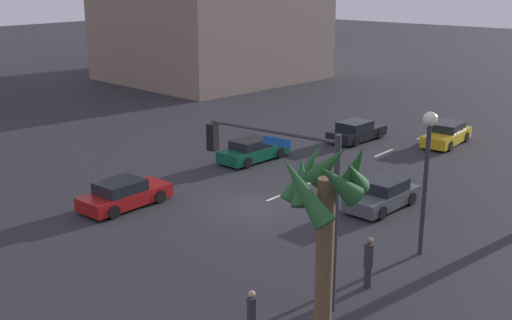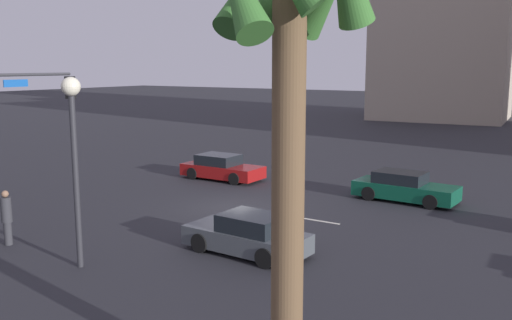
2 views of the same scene
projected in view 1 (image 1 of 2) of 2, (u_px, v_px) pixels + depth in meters
The scene contains 15 objects.
ground_plane at pixel (254, 206), 30.44m from camera, with size 220.00×220.00×0.00m, color #28282D.
lane_stripe_0 at pixel (425, 136), 43.59m from camera, with size 2.57×0.14×0.01m, color silver.
lane_stripe_1 at pixel (384, 153), 39.46m from camera, with size 2.26×0.14×0.01m, color silver.
lane_stripe_2 at pixel (304, 186), 33.36m from camera, with size 1.96×0.14×0.01m, color silver.
lane_stripe_3 at pixel (281, 195), 31.97m from camera, with size 2.28×0.14×0.01m, color silver.
car_0 at pixel (356, 131), 42.26m from camera, with size 4.54×2.14×1.32m.
car_1 at pixel (253, 150), 37.71m from camera, with size 4.62×2.03×1.33m.
car_2 at pixel (124, 194), 30.23m from camera, with size 4.43×1.96×1.33m.
car_3 at pixel (383, 195), 30.12m from camera, with size 4.23×1.99×1.34m.
car_4 at pixel (447, 135), 41.34m from camera, with size 4.76×1.98×1.37m.
traffic_signal at pixel (287, 182), 20.98m from camera, with size 0.66×5.34×5.96m.
streetlamp at pixel (427, 155), 24.15m from camera, with size 0.56×0.56×5.74m.
pedestrian_0 at pixel (369, 261), 22.33m from camera, with size 0.43×0.43×1.90m.
pedestrian_1 at pixel (252, 315), 19.02m from camera, with size 0.39×0.39×1.70m.
palm_tree_1 at pixel (324, 209), 15.65m from camera, with size 2.40×2.38×6.85m.
Camera 1 is at (21.71, 18.60, 10.67)m, focal length 44.90 mm.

